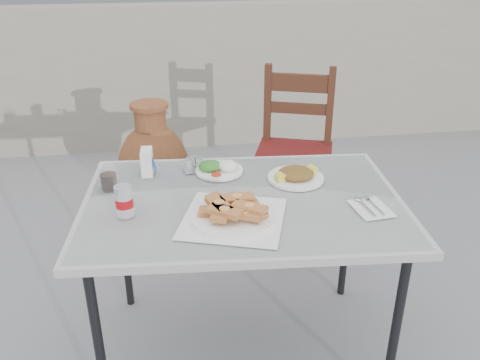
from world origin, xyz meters
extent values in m
plane|color=slate|center=(0.00, 0.00, 0.00)|extent=(80.00, 80.00, 0.00)
cylinder|color=black|center=(-0.47, -0.39, 0.36)|extent=(0.04, 0.04, 0.72)
cylinder|color=black|center=(0.61, -0.48, 0.36)|extent=(0.04, 0.04, 0.72)
cylinder|color=black|center=(-0.42, 0.30, 0.36)|extent=(0.04, 0.04, 0.72)
cylinder|color=black|center=(0.67, 0.21, 0.36)|extent=(0.04, 0.04, 0.72)
cube|color=white|center=(0.10, -0.09, 0.74)|extent=(1.32, 0.95, 0.03)
cube|color=white|center=(0.10, -0.09, 0.76)|extent=(1.28, 0.91, 0.01)
cube|color=white|center=(0.04, -0.24, 0.76)|extent=(0.46, 0.46, 0.00)
cylinder|color=white|center=(0.04, -0.24, 0.77)|extent=(0.32, 0.32, 0.02)
cylinder|color=white|center=(0.04, -0.24, 0.77)|extent=(0.33, 0.33, 0.01)
cylinder|color=white|center=(0.04, 0.17, 0.77)|extent=(0.21, 0.21, 0.01)
ellipsoid|color=white|center=(0.07, 0.16, 0.79)|extent=(0.09, 0.09, 0.05)
ellipsoid|color=#2B6A1E|center=(0.00, 0.18, 0.79)|extent=(0.10, 0.09, 0.04)
cylinder|color=red|center=(0.02, 0.12, 0.78)|extent=(0.04, 0.04, 0.01)
cylinder|color=white|center=(0.35, 0.05, 0.77)|extent=(0.24, 0.24, 0.01)
ellipsoid|color=#266D1B|center=(0.35, 0.05, 0.79)|extent=(0.16, 0.14, 0.05)
cylinder|color=yellow|center=(0.27, 0.01, 0.79)|extent=(0.05, 0.05, 0.04)
cylinder|color=yellow|center=(0.42, 0.07, 0.79)|extent=(0.05, 0.05, 0.04)
cylinder|color=silver|center=(-0.35, -0.15, 0.82)|extent=(0.07, 0.07, 0.12)
cylinder|color=#B40C11|center=(-0.35, -0.15, 0.82)|extent=(0.07, 0.07, 0.03)
cylinder|color=#B8B8BF|center=(-0.35, -0.15, 0.88)|extent=(0.06, 0.06, 0.00)
cylinder|color=white|center=(-0.43, 0.08, 0.82)|extent=(0.07, 0.07, 0.11)
cylinder|color=black|center=(-0.43, 0.08, 0.79)|extent=(0.07, 0.07, 0.06)
cube|color=white|center=(-0.27, 0.20, 0.82)|extent=(0.05, 0.10, 0.11)
cube|color=#1844B4|center=(-0.24, 0.20, 0.81)|extent=(0.02, 0.05, 0.06)
cube|color=#B8B8BF|center=(-0.07, 0.21, 0.77)|extent=(0.11, 0.09, 0.01)
cylinder|color=white|center=(-0.09, 0.19, 0.80)|extent=(0.02, 0.02, 0.06)
cylinder|color=white|center=(-0.05, 0.19, 0.80)|extent=(0.02, 0.02, 0.06)
cylinder|color=#B8B8BF|center=(-0.07, 0.23, 0.80)|extent=(0.03, 0.03, 0.05)
cube|color=white|center=(0.56, -0.25, 0.76)|extent=(0.14, 0.18, 0.00)
cube|color=#B8B8BF|center=(0.55, -0.25, 0.77)|extent=(0.02, 0.13, 0.00)
ellipsoid|color=#B8B8BF|center=(0.54, -0.18, 0.77)|extent=(0.03, 0.04, 0.01)
cube|color=#B8B8BF|center=(0.58, -0.25, 0.77)|extent=(0.02, 0.13, 0.00)
cube|color=#B8B8BF|center=(0.58, -0.18, 0.77)|extent=(0.02, 0.04, 0.00)
cube|color=#351A0E|center=(0.32, 0.77, 0.24)|extent=(0.05, 0.05, 0.48)
cube|color=#351A0E|center=(0.68, 0.64, 0.24)|extent=(0.05, 0.05, 0.48)
cube|color=#351A0E|center=(0.45, 1.13, 0.24)|extent=(0.05, 0.05, 0.48)
cube|color=#351A0E|center=(0.81, 1.00, 0.24)|extent=(0.05, 0.05, 0.48)
cube|color=#5A1412|center=(0.57, 0.88, 0.50)|extent=(0.57, 0.57, 0.05)
cube|color=#351A0E|center=(0.45, 1.13, 0.74)|extent=(0.05, 0.05, 0.53)
cube|color=#351A0E|center=(0.81, 1.00, 0.74)|extent=(0.05, 0.05, 0.53)
cube|color=#351A0E|center=(0.63, 1.06, 0.90)|extent=(0.41, 0.17, 0.11)
cube|color=#351A0E|center=(0.63, 1.06, 0.74)|extent=(0.41, 0.17, 0.06)
cylinder|color=brown|center=(-0.27, 1.15, 0.04)|extent=(0.34, 0.34, 0.09)
ellipsoid|color=brown|center=(-0.27, 1.15, 0.37)|extent=(0.45, 0.45, 0.56)
cylinder|color=beige|center=(-0.27, 1.15, 0.37)|extent=(0.45, 0.45, 0.06)
cylinder|color=brown|center=(-0.27, 1.15, 0.68)|extent=(0.19, 0.19, 0.17)
cylinder|color=brown|center=(-0.27, 1.15, 0.78)|extent=(0.23, 0.23, 0.03)
cube|color=gray|center=(0.00, 2.50, 0.60)|extent=(6.00, 0.25, 1.20)
camera|label=1|loc=(-0.19, -1.83, 1.70)|focal=38.00mm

